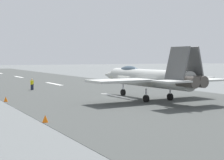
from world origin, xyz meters
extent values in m
plane|color=slate|center=(0.00, 0.00, 0.00)|extent=(400.00, 400.00, 0.00)
cube|color=#414442|center=(0.00, 0.00, 0.01)|extent=(240.00, 26.00, 0.02)
cube|color=white|center=(0.83, 0.00, 0.02)|extent=(8.00, 0.70, 0.00)
cube|color=white|center=(24.14, 0.00, 0.02)|extent=(8.00, 0.70, 0.00)
cube|color=white|center=(50.24, 0.00, 0.02)|extent=(8.00, 0.70, 0.00)
cylinder|color=#B3B5B1|center=(-3.41, -1.39, 2.36)|extent=(13.18, 2.63, 1.93)
cone|color=#B3B5B1|center=(4.64, -0.95, 2.36)|extent=(3.11, 1.80, 1.64)
ellipsoid|color=#3F5160|center=(0.28, -1.19, 3.08)|extent=(3.65, 1.29, 1.10)
cylinder|color=#47423D|center=(-10.14, -1.20, 2.36)|extent=(2.26, 1.22, 1.10)
cylinder|color=#47423D|center=(-10.08, -2.30, 2.36)|extent=(2.26, 1.22, 1.10)
cube|color=#B3B5B1|center=(-4.63, 2.73, 2.26)|extent=(3.74, 6.61, 0.24)
cube|color=#B3B5B1|center=(-4.18, -5.62, 2.26)|extent=(3.74, 6.61, 0.24)
cube|color=#B3B5B1|center=(-10.24, 0.64, 2.46)|extent=(2.55, 2.93, 0.16)
cube|color=#B3B5B1|center=(-9.98, -4.15, 2.46)|extent=(2.55, 2.93, 0.16)
cube|color=#535455|center=(-9.15, -0.80, 4.06)|extent=(2.65, 1.09, 3.14)
cube|color=#535455|center=(-9.06, -2.60, 4.06)|extent=(2.65, 1.09, 3.14)
cylinder|color=silver|center=(1.62, -1.12, 0.70)|extent=(0.18, 0.18, 1.40)
cylinder|color=black|center=(1.62, -1.12, 0.38)|extent=(0.78, 0.34, 0.76)
cylinder|color=silver|center=(-5.29, 0.11, 0.70)|extent=(0.18, 0.18, 1.40)
cylinder|color=black|center=(-5.29, 0.11, 0.38)|extent=(0.78, 0.34, 0.76)
cylinder|color=silver|center=(-5.12, -3.09, 0.70)|extent=(0.18, 0.18, 1.40)
cylinder|color=black|center=(-5.12, -3.09, 0.38)|extent=(0.78, 0.34, 0.76)
cube|color=#1E2338|center=(14.14, 6.65, 0.44)|extent=(0.24, 0.36, 0.88)
cube|color=yellow|center=(14.14, 6.65, 1.09)|extent=(0.51, 0.51, 0.60)
sphere|color=tan|center=(14.14, 6.65, 1.55)|extent=(0.22, 0.22, 0.22)
cylinder|color=yellow|center=(14.34, 6.43, 1.05)|extent=(0.10, 0.10, 0.56)
cylinder|color=yellow|center=(13.93, 6.87, 1.05)|extent=(0.10, 0.10, 0.56)
cone|color=orange|center=(-11.59, 12.78, 0.28)|extent=(0.44, 0.44, 0.55)
cone|color=orange|center=(1.92, 12.78, 0.28)|extent=(0.44, 0.44, 0.55)
camera|label=1|loc=(-35.76, 20.29, 4.56)|focal=57.09mm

